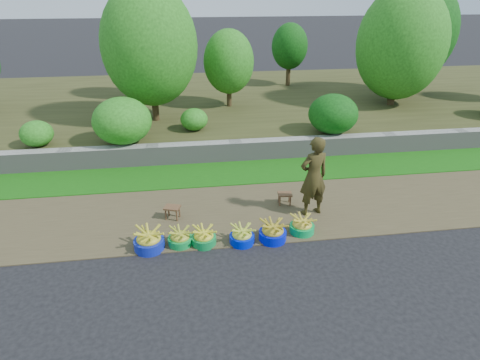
{
  "coord_description": "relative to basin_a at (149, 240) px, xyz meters",
  "views": [
    {
      "loc": [
        -1.29,
        -6.07,
        4.38
      ],
      "look_at": [
        -0.26,
        1.3,
        0.75
      ],
      "focal_mm": 30.0,
      "sensor_mm": 36.0,
      "label": 1
    }
  ],
  "objects": [
    {
      "name": "grass_verge",
      "position": [
        2.1,
        3.06,
        -0.17
      ],
      "size": [
        80.0,
        1.5,
        0.04
      ],
      "primitive_type": "cube",
      "color": "#165D0E",
      "rests_on": "ground"
    },
    {
      "name": "dirt_shoulder",
      "position": [
        2.1,
        1.06,
        -0.18
      ],
      "size": [
        80.0,
        2.5,
        0.02
      ],
      "primitive_type": "cube",
      "color": "#4B4129",
      "rests_on": "ground"
    },
    {
      "name": "vegetation",
      "position": [
        1.93,
        7.4,
        2.29
      ],
      "size": [
        33.11,
        7.73,
        4.09
      ],
      "color": "#362916",
      "rests_on": "earth_bank"
    },
    {
      "name": "ground_plane",
      "position": [
        2.1,
        -0.19,
        -0.19
      ],
      "size": [
        120.0,
        120.0,
        0.0
      ],
      "primitive_type": "plane",
      "color": "black",
      "rests_on": "ground"
    },
    {
      "name": "basin_d",
      "position": [
        1.71,
        -0.05,
        -0.03
      ],
      "size": [
        0.47,
        0.47,
        0.35
      ],
      "color": "#0018D7",
      "rests_on": "ground"
    },
    {
      "name": "basin_a",
      "position": [
        0.0,
        0.0,
        0.0
      ],
      "size": [
        0.56,
        0.56,
        0.42
      ],
      "color": "#1022A7",
      "rests_on": "ground"
    },
    {
      "name": "stool_left",
      "position": [
        0.42,
        0.99,
        0.05
      ],
      "size": [
        0.37,
        0.33,
        0.27
      ],
      "rotation": [
        0.0,
        0.0,
        -0.34
      ],
      "color": "brown",
      "rests_on": "dirt_shoulder"
    },
    {
      "name": "earth_bank",
      "position": [
        2.1,
        8.81,
        0.06
      ],
      "size": [
        80.0,
        10.0,
        0.5
      ],
      "primitive_type": "cube",
      "color": "#3A3B1B",
      "rests_on": "ground"
    },
    {
      "name": "basin_f",
      "position": [
        2.92,
        0.13,
        -0.03
      ],
      "size": [
        0.48,
        0.48,
        0.36
      ],
      "color": "#069947",
      "rests_on": "ground"
    },
    {
      "name": "vendor_woman",
      "position": [
        3.31,
        0.81,
        0.69
      ],
      "size": [
        0.7,
        0.54,
        1.71
      ],
      "primitive_type": "imported",
      "rotation": [
        0.0,
        0.0,
        3.36
      ],
      "color": "black",
      "rests_on": "dirt_shoulder"
    },
    {
      "name": "basin_b",
      "position": [
        0.56,
        0.05,
        -0.03
      ],
      "size": [
        0.45,
        0.45,
        0.34
      ],
      "color": "#0E933C",
      "rests_on": "ground"
    },
    {
      "name": "basin_e",
      "position": [
        2.3,
        -0.03,
        -0.01
      ],
      "size": [
        0.52,
        0.52,
        0.39
      ],
      "color": "#0211D9",
      "rests_on": "ground"
    },
    {
      "name": "stool_right",
      "position": [
        2.85,
        1.26,
        0.05
      ],
      "size": [
        0.32,
        0.26,
        0.27
      ],
      "rotation": [
        0.0,
        0.0,
        -0.1
      ],
      "color": "brown",
      "rests_on": "dirt_shoulder"
    },
    {
      "name": "basin_c",
      "position": [
        1.0,
        0.01,
        -0.03
      ],
      "size": [
        0.46,
        0.46,
        0.35
      ],
      "color": "#0D7E38",
      "rests_on": "ground"
    },
    {
      "name": "retaining_wall",
      "position": [
        2.1,
        3.91,
        0.09
      ],
      "size": [
        80.0,
        0.35,
        0.55
      ],
      "primitive_type": "cube",
      "color": "gray",
      "rests_on": "ground"
    }
  ]
}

